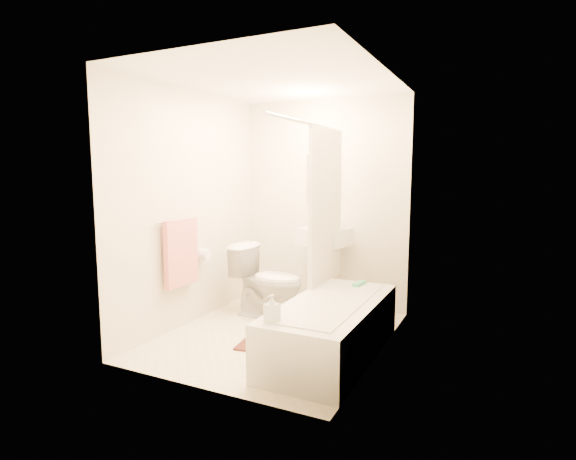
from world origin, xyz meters
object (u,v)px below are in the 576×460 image
at_px(bath_mat, 269,345).
at_px(soap_bottle, 272,308).
at_px(toilet, 268,282).
at_px(sink, 325,266).
at_px(bathtub, 332,328).

height_order(bath_mat, soap_bottle, soap_bottle).
bearing_deg(toilet, bath_mat, -149.96).
distance_m(sink, bath_mat, 1.32).
bearing_deg(soap_bottle, sink, 99.10).
relative_size(bathtub, soap_bottle, 8.04).
relative_size(bathtub, bath_mat, 3.04).
bearing_deg(bathtub, toilet, 145.58).
bearing_deg(bathtub, bath_mat, -173.85).
relative_size(bath_mat, soap_bottle, 2.64).
xyz_separation_m(bath_mat, soap_bottle, (0.35, -0.61, 0.56)).
bearing_deg(sink, bathtub, -57.31).
bearing_deg(sink, bath_mat, -84.36).
height_order(sink, bath_mat, sink).
relative_size(toilet, bath_mat, 1.46).
distance_m(sink, bathtub, 1.29).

